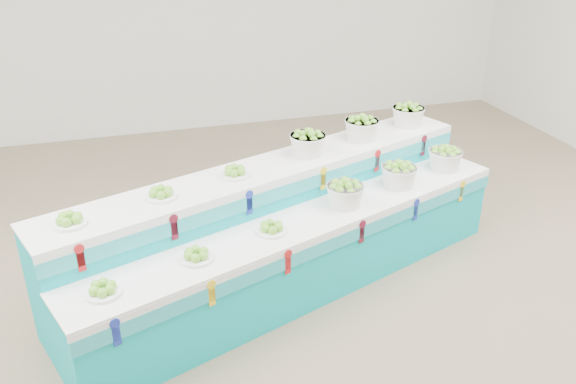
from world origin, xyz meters
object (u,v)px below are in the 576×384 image
object	(u,v)px
display_stand	(288,229)
basket_upper_right	(408,115)
plate_upper_mid	(161,192)
basket_lower_left	(345,193)

from	to	relation	value
display_stand	basket_upper_right	xyz separation A→B (m)	(1.52, 0.83, 0.63)
display_stand	plate_upper_mid	xyz separation A→B (m)	(-1.05, -0.11, 0.56)
display_stand	basket_lower_left	world-z (taller)	display_stand
basket_lower_left	plate_upper_mid	xyz separation A→B (m)	(-1.53, -0.02, 0.23)
plate_upper_mid	basket_upper_right	distance (m)	2.74
basket_lower_left	display_stand	bearing A→B (deg)	168.40
basket_lower_left	plate_upper_mid	bearing A→B (deg)	-179.42
display_stand	basket_upper_right	distance (m)	1.84
display_stand	basket_upper_right	world-z (taller)	basket_upper_right
plate_upper_mid	display_stand	bearing A→B (deg)	6.16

